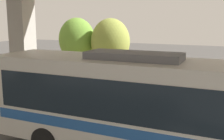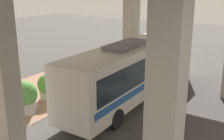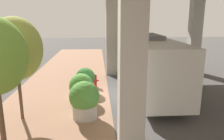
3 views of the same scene
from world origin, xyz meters
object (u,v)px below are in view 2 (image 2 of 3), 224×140
(planter_middle, at_px, (24,97))
(planter_back, at_px, (69,80))
(bus, at_px, (136,66))
(fire_hydrant, at_px, (85,82))
(planter_front, at_px, (49,87))

(planter_middle, bearing_deg, planter_back, 92.24)
(bus, bearing_deg, fire_hydrant, -170.82)
(bus, xyz_separation_m, planter_front, (-4.19, -3.15, -1.17))
(fire_hydrant, bearing_deg, planter_middle, -95.33)
(bus, relative_size, planter_back, 7.89)
(planter_front, bearing_deg, bus, 36.95)
(fire_hydrant, bearing_deg, planter_back, -120.78)
(planter_back, bearing_deg, planter_middle, -87.76)
(planter_middle, bearing_deg, planter_front, 97.91)
(fire_hydrant, xyz_separation_m, planter_back, (-0.58, -0.98, 0.33))
(fire_hydrant, distance_m, planter_back, 1.19)
(fire_hydrant, height_order, planter_front, planter_front)
(planter_front, bearing_deg, fire_hydrant, 74.23)
(bus, xyz_separation_m, fire_hydrant, (-3.46, -0.56, -1.50))
(bus, bearing_deg, planter_front, -143.05)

